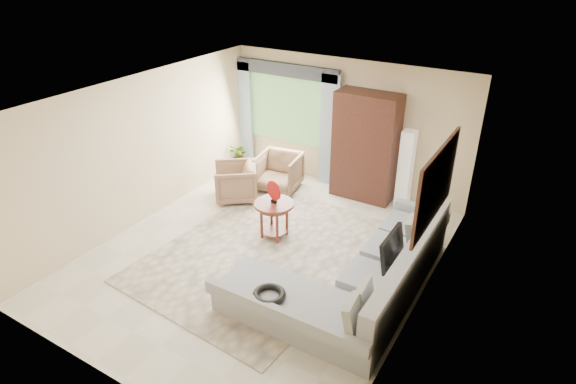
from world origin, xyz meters
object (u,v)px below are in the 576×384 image
Objects in this scene: armchair_left at (235,182)px; potted_plant at (238,156)px; tv_screen at (392,249)px; sectional_sofa at (362,281)px; armoire at (366,147)px; floor_lamp at (405,169)px; coffee_table at (274,219)px; armchair_right at (279,172)px.

potted_plant is (-0.85, 1.22, -0.07)m from armchair_left.
tv_screen is 5.04m from potted_plant.
sectional_sofa is 1.65× the size of armoire.
armchair_left is at bearing -55.04° from potted_plant.
floor_lamp is at bearing 105.01° from tv_screen.
sectional_sofa is at bearing -20.22° from coffee_table.
armoire reaches higher than floor_lamp.
coffee_table is 1.84m from armchair_right.
potted_plant is at bearing 153.83° from armchair_right.
armchair_right is (-3.08, 1.96, -0.34)m from tv_screen.
potted_plant is at bearing -176.23° from floor_lamp.
floor_lamp is (0.80, 0.06, -0.30)m from armoire.
floor_lamp is (-0.43, 2.96, 0.47)m from sectional_sofa.
floor_lamp is at bearing 79.63° from armchair_left.
coffee_table is 3.01m from potted_plant.
armchair_left is at bearing -153.07° from floor_lamp.
armoire is (2.92, 0.19, 0.76)m from potted_plant.
armchair_right is at bearing 147.60° from tv_screen.
armchair_right is at bearing -16.93° from potted_plant.
floor_lamp is at bearing 3.77° from potted_plant.
sectional_sofa reaches higher than armchair_left.
armchair_left reaches higher than coffee_table.
sectional_sofa reaches higher than coffee_table.
potted_plant is at bearing 146.89° from sectional_sofa.
sectional_sofa is 4.68× the size of tv_screen.
coffee_table is 1.14× the size of potted_plant.
potted_plant is (-4.42, 2.37, -0.43)m from tv_screen.
armchair_right reaches higher than potted_plant.
armchair_right is 2.50m from floor_lamp.
armchair_left is (-1.40, 0.79, 0.01)m from coffee_table.
armchair_right is 1.82m from armoire.
armchair_right is 0.40× the size of armoire.
tv_screen reaches higher than potted_plant.
armoire reaches higher than tv_screen.
armchair_left is (-3.58, 1.15, -0.36)m from tv_screen.
armoire reaches higher than armchair_right.
armoire is at bearing 86.72° from armchair_left.
potted_plant is (-1.34, 0.41, -0.08)m from armchair_right.
tv_screen is at bearing 52.38° from sectional_sofa.
armchair_right is at bearing 119.56° from coffee_table.
potted_plant is at bearing 138.22° from coffee_table.
sectional_sofa is 4.96m from potted_plant.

